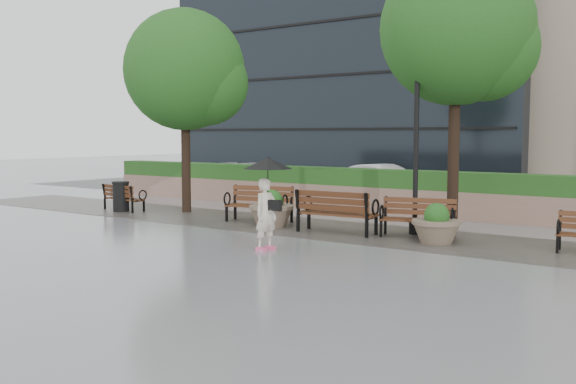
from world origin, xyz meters
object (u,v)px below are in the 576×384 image
Objects in this scene: planter_left at (271,212)px; planter_right at (436,228)px; lamppost at (416,162)px; pedestrian at (267,194)px; car_left at (260,178)px; bench_0 at (124,203)px; car_right at (384,182)px; bench_3 at (417,226)px; bench_1 at (259,212)px; trash_bin at (121,197)px; bench_2 at (336,221)px.

planter_left reaches higher than planter_right.
pedestrian is at bearing -113.53° from lamppost.
pedestrian is (8.28, -10.44, 0.55)m from car_left.
car_right is (5.14, 7.99, 0.41)m from bench_0.
bench_3 is 0.94× the size of pedestrian.
bench_1 reaches higher than bench_3.
lamppost reaches higher than car_left.
car_right is (5.02, 8.20, 0.20)m from trash_bin.
lamppost reaches higher than planter_right.
bench_1 is 0.45× the size of car_left.
lamppost reaches higher than planter_left.
bench_0 is at bearing 167.84° from bench_3.
planter_left is 0.61× the size of pedestrian.
planter_right is (2.58, 0.02, 0.04)m from bench_2.
bench_1 is 0.97× the size of bench_2.
bench_1 is (5.17, 0.37, 0.05)m from bench_0.
lamppost reaches higher than bench_1.
bench_3 is 0.86m from planter_right.
bench_2 is 1.11× the size of bench_3.
car_right reaches higher than car_left.
car_left is at bearing 115.09° from bench_1.
planter_left is at bearing 0.60° from trash_bin.
bench_1 is 4.41m from pedestrian.
car_left is at bearing 50.81° from pedestrian.
lamppost is at bearing 6.35° from trash_bin.
car_left is (-8.29, 7.64, 0.31)m from bench_2.
bench_2 reaches higher than trash_bin.
planter_left is at bearing -140.54° from car_left.
bench_2 is (2.79, -0.50, 0.02)m from bench_1.
bench_2 reaches higher than bench_1.
car_left reaches higher than bench_2.
car_left is 13.33m from pedestrian.
bench_0 is at bearing 179.41° from planter_right.
bench_3 is 3.95m from pedestrian.
bench_1 is 1.80× the size of planter_right.
planter_right is (5.37, -0.48, 0.06)m from bench_1.
car_left is at bearing -46.74° from bench_2.
planter_right is 0.27× the size of lamppost.
bench_3 is 0.45× the size of lamppost.
pedestrian reaches higher than car_right.
planter_left is 0.27× the size of car_left.
planter_right is (10.55, -0.11, 0.11)m from bench_0.
bench_2 is 0.50× the size of lamppost.
bench_3 is at bearing -135.10° from car_right.
bench_1 is 5.39m from planter_right.
bench_1 is at bearing 52.57° from pedestrian.
planter_right is (4.56, 0.04, -0.03)m from planter_left.
lamppost is (9.60, 0.85, 1.52)m from bench_0.
trash_bin reaches higher than bench_0.
pedestrian reaches higher than car_left.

